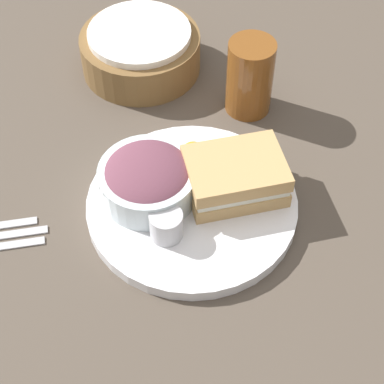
{
  "coord_description": "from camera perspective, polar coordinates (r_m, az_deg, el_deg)",
  "views": [
    {
      "loc": [
        -0.11,
        -0.54,
        0.72
      ],
      "look_at": [
        0.0,
        0.0,
        0.04
      ],
      "focal_mm": 60.0,
      "sensor_mm": 36.0,
      "label": 1
    }
  ],
  "objects": [
    {
      "name": "sandwich",
      "position": [
        0.89,
        3.86,
        1.42
      ],
      "size": [
        0.14,
        0.1,
        0.06
      ],
      "color": "tan",
      "rests_on": "plate"
    },
    {
      "name": "drink_glass",
      "position": [
        1.01,
        5.16,
        10.15
      ],
      "size": [
        0.07,
        0.07,
        0.12
      ],
      "primitive_type": "cylinder",
      "color": "brown",
      "rests_on": "ground_plane"
    },
    {
      "name": "orange_wedge",
      "position": [
        0.92,
        0.1,
        3.31
      ],
      "size": [
        0.04,
        0.04,
        0.04
      ],
      "primitive_type": "sphere",
      "color": "orange",
      "rests_on": "plate"
    },
    {
      "name": "dressing_cup",
      "position": [
        0.84,
        -2.31,
        -2.92
      ],
      "size": [
        0.05,
        0.05,
        0.04
      ],
      "primitive_type": "cylinder",
      "color": "#B7B7BC",
      "rests_on": "plate"
    },
    {
      "name": "bread_basket",
      "position": [
        1.1,
        -4.59,
        12.46
      ],
      "size": [
        0.2,
        0.2,
        0.08
      ],
      "color": "brown",
      "rests_on": "ground_plane"
    },
    {
      "name": "salad_bowl",
      "position": [
        0.88,
        -3.95,
        1.19
      ],
      "size": [
        0.14,
        0.14,
        0.06
      ],
      "color": "silver",
      "rests_on": "plate"
    },
    {
      "name": "plate",
      "position": [
        0.9,
        0.0,
        -1.18
      ],
      "size": [
        0.3,
        0.3,
        0.02
      ],
      "primitive_type": "cylinder",
      "color": "silver",
      "rests_on": "ground_plane"
    },
    {
      "name": "ground_plane",
      "position": [
        0.91,
        0.0,
        -1.55
      ],
      "size": [
        4.0,
        4.0,
        0.0
      ],
      "primitive_type": "plane",
      "color": "#4C4238"
    }
  ]
}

